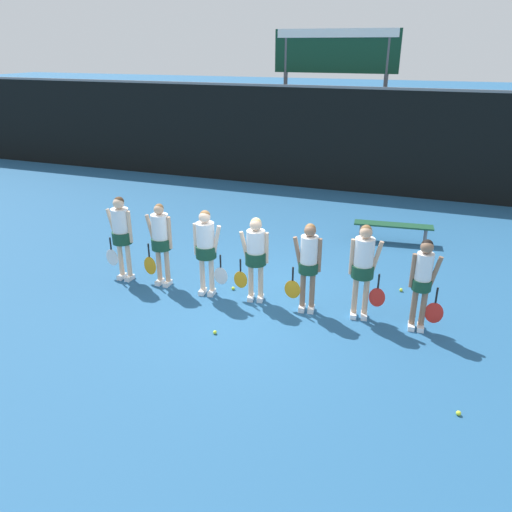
{
  "coord_description": "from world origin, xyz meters",
  "views": [
    {
      "loc": [
        3.04,
        -8.06,
        4.58
      ],
      "look_at": [
        0.04,
        0.02,
        0.94
      ],
      "focal_mm": 35.0,
      "sensor_mm": 36.0,
      "label": 1
    }
  ],
  "objects_px": {
    "tennis_ball_4": "(459,413)",
    "player_0": "(121,231)",
    "player_4": "(308,261)",
    "tennis_ball_3": "(233,288)",
    "tennis_ball_6": "(111,256)",
    "player_3": "(255,252)",
    "tennis_ball_0": "(215,332)",
    "tennis_ball_7": "(211,267)",
    "scoreboard": "(335,64)",
    "player_6": "(423,278)",
    "tennis_ball_5": "(287,289)",
    "bench_courtside": "(393,227)",
    "player_1": "(161,238)",
    "player_2": "(206,245)",
    "tennis_ball_1": "(401,290)",
    "tennis_ball_2": "(413,314)",
    "player_5": "(364,264)"
  },
  "relations": [
    {
      "from": "bench_courtside",
      "to": "player_5",
      "type": "xyz_separation_m",
      "value": [
        -0.14,
        -4.09,
        0.65
      ]
    },
    {
      "from": "tennis_ball_0",
      "to": "tennis_ball_7",
      "type": "xyz_separation_m",
      "value": [
        -1.23,
        2.49,
        0.0
      ]
    },
    {
      "from": "player_2",
      "to": "player_4",
      "type": "height_order",
      "value": "player_2"
    },
    {
      "from": "player_4",
      "to": "tennis_ball_0",
      "type": "xyz_separation_m",
      "value": [
        -1.25,
        -1.37,
        -0.98
      ]
    },
    {
      "from": "tennis_ball_3",
      "to": "bench_courtside",
      "type": "bearing_deg",
      "value": 55.05
    },
    {
      "from": "tennis_ball_4",
      "to": "scoreboard",
      "type": "bearing_deg",
      "value": 110.74
    },
    {
      "from": "tennis_ball_5",
      "to": "tennis_ball_6",
      "type": "xyz_separation_m",
      "value": [
        -4.39,
        0.24,
        0.0
      ]
    },
    {
      "from": "player_4",
      "to": "tennis_ball_4",
      "type": "xyz_separation_m",
      "value": [
        2.67,
        -2.1,
        -0.98
      ]
    },
    {
      "from": "tennis_ball_0",
      "to": "tennis_ball_2",
      "type": "distance_m",
      "value": 3.64
    },
    {
      "from": "player_2",
      "to": "player_5",
      "type": "distance_m",
      "value": 2.99
    },
    {
      "from": "bench_courtside",
      "to": "player_4",
      "type": "bearing_deg",
      "value": -111.52
    },
    {
      "from": "player_1",
      "to": "player_2",
      "type": "distance_m",
      "value": 1.04
    },
    {
      "from": "player_6",
      "to": "player_2",
      "type": "bearing_deg",
      "value": 176.43
    },
    {
      "from": "tennis_ball_0",
      "to": "tennis_ball_3",
      "type": "distance_m",
      "value": 1.7
    },
    {
      "from": "tennis_ball_2",
      "to": "tennis_ball_4",
      "type": "height_order",
      "value": "tennis_ball_2"
    },
    {
      "from": "player_0",
      "to": "player_5",
      "type": "height_order",
      "value": "player_0"
    },
    {
      "from": "tennis_ball_2",
      "to": "player_3",
      "type": "bearing_deg",
      "value": -172.4
    },
    {
      "from": "tennis_ball_0",
      "to": "tennis_ball_1",
      "type": "distance_m",
      "value": 3.98
    },
    {
      "from": "player_2",
      "to": "tennis_ball_1",
      "type": "height_order",
      "value": "player_2"
    },
    {
      "from": "scoreboard",
      "to": "bench_courtside",
      "type": "xyz_separation_m",
      "value": [
        2.85,
        -5.37,
        -3.61
      ]
    },
    {
      "from": "player_6",
      "to": "tennis_ball_5",
      "type": "height_order",
      "value": "player_6"
    },
    {
      "from": "player_1",
      "to": "player_6",
      "type": "distance_m",
      "value": 5.05
    },
    {
      "from": "player_0",
      "to": "tennis_ball_6",
      "type": "height_order",
      "value": "player_0"
    },
    {
      "from": "player_6",
      "to": "tennis_ball_6",
      "type": "bearing_deg",
      "value": 168.63
    },
    {
      "from": "player_2",
      "to": "tennis_ball_3",
      "type": "relative_size",
      "value": 25.28
    },
    {
      "from": "player_3",
      "to": "scoreboard",
      "type": "bearing_deg",
      "value": 82.87
    },
    {
      "from": "player_6",
      "to": "tennis_ball_3",
      "type": "height_order",
      "value": "player_6"
    },
    {
      "from": "player_2",
      "to": "tennis_ball_0",
      "type": "xyz_separation_m",
      "value": [
        0.77,
        -1.34,
        -1.01
      ]
    },
    {
      "from": "scoreboard",
      "to": "bench_courtside",
      "type": "height_order",
      "value": "scoreboard"
    },
    {
      "from": "bench_courtside",
      "to": "tennis_ball_0",
      "type": "bearing_deg",
      "value": -119.71
    },
    {
      "from": "tennis_ball_6",
      "to": "player_3",
      "type": "bearing_deg",
      "value": -11.64
    },
    {
      "from": "player_4",
      "to": "tennis_ball_7",
      "type": "height_order",
      "value": "player_4"
    },
    {
      "from": "scoreboard",
      "to": "tennis_ball_5",
      "type": "distance_m",
      "value": 9.83
    },
    {
      "from": "player_4",
      "to": "tennis_ball_3",
      "type": "xyz_separation_m",
      "value": [
        -1.61,
        0.29,
        -0.98
      ]
    },
    {
      "from": "player_1",
      "to": "tennis_ball_0",
      "type": "distance_m",
      "value": 2.5
    },
    {
      "from": "tennis_ball_0",
      "to": "tennis_ball_5",
      "type": "distance_m",
      "value": 2.12
    },
    {
      "from": "player_1",
      "to": "tennis_ball_1",
      "type": "height_order",
      "value": "player_1"
    },
    {
      "from": "bench_courtside",
      "to": "player_1",
      "type": "distance_m",
      "value": 5.91
    },
    {
      "from": "tennis_ball_4",
      "to": "tennis_ball_5",
      "type": "bearing_deg",
      "value": 139.81
    },
    {
      "from": "player_0",
      "to": "tennis_ball_0",
      "type": "relative_size",
      "value": 27.6
    },
    {
      "from": "tennis_ball_4",
      "to": "player_0",
      "type": "bearing_deg",
      "value": 162.47
    },
    {
      "from": "player_3",
      "to": "tennis_ball_5",
      "type": "xyz_separation_m",
      "value": [
        0.47,
        0.57,
        -0.97
      ]
    },
    {
      "from": "scoreboard",
      "to": "player_6",
      "type": "height_order",
      "value": "scoreboard"
    },
    {
      "from": "player_0",
      "to": "player_5",
      "type": "relative_size",
      "value": 1.02
    },
    {
      "from": "player_0",
      "to": "tennis_ball_4",
      "type": "xyz_separation_m",
      "value": [
        6.62,
        -2.09,
        -1.05
      ]
    },
    {
      "from": "player_1",
      "to": "player_2",
      "type": "height_order",
      "value": "same"
    },
    {
      "from": "player_0",
      "to": "tennis_ball_3",
      "type": "distance_m",
      "value": 2.58
    },
    {
      "from": "tennis_ball_3",
      "to": "tennis_ball_5",
      "type": "xyz_separation_m",
      "value": [
        1.04,
        0.35,
        -0.0
      ]
    },
    {
      "from": "player_0",
      "to": "tennis_ball_7",
      "type": "bearing_deg",
      "value": 37.59
    },
    {
      "from": "tennis_ball_6",
      "to": "scoreboard",
      "type": "bearing_deg",
      "value": 69.62
    }
  ]
}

